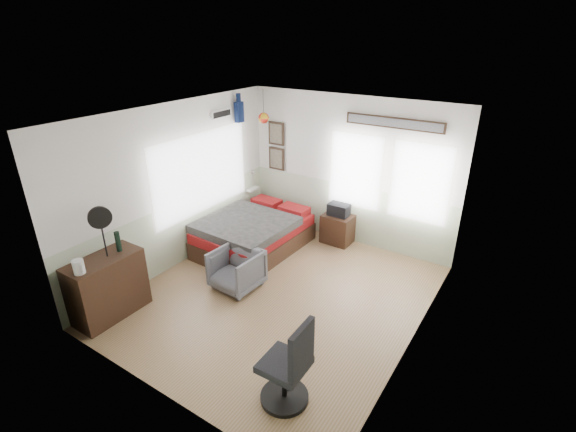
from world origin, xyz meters
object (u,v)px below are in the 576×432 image
object	(u,v)px
dresser	(108,287)
armchair	(236,269)
nightstand	(338,229)
task_chair	(289,371)
bed	(254,234)

from	to	relation	value
dresser	armchair	distance (m)	1.83
nightstand	task_chair	world-z (taller)	task_chair
bed	armchair	bearing A→B (deg)	-62.62
dresser	bed	bearing A→B (deg)	78.56
armchair	dresser	bearing A→B (deg)	-121.84
dresser	armchair	xyz separation A→B (m)	(1.06, 1.48, -0.13)
dresser	task_chair	xyz separation A→B (m)	(2.93, 0.08, -0.02)
task_chair	armchair	bearing A→B (deg)	142.00
dresser	nightstand	xyz separation A→B (m)	(1.68, 3.70, -0.18)
bed	task_chair	world-z (taller)	task_chair
bed	armchair	world-z (taller)	bed
dresser	task_chair	world-z (taller)	task_chair
nightstand	task_chair	size ratio (longest dim) A/B	0.52
armchair	task_chair	xyz separation A→B (m)	(1.87, -1.40, 0.12)
bed	armchair	xyz separation A→B (m)	(0.53, -1.13, 0.00)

